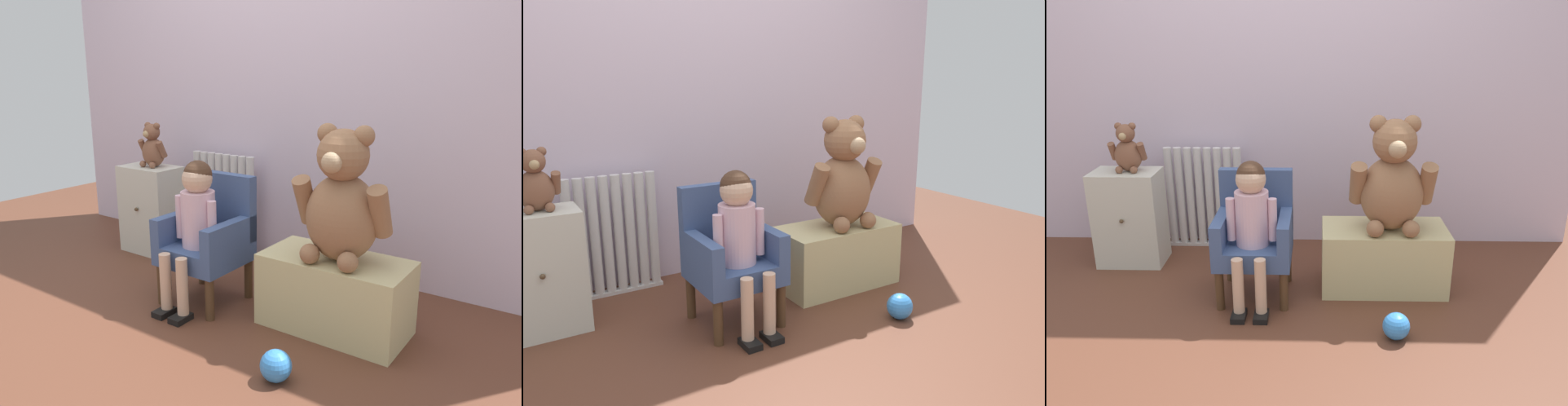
% 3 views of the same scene
% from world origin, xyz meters
% --- Properties ---
extents(ground_plane, '(6.00, 6.00, 0.00)m').
position_xyz_m(ground_plane, '(0.00, 0.00, 0.00)').
color(ground_plane, brown).
extents(back_wall, '(3.80, 0.05, 2.40)m').
position_xyz_m(back_wall, '(0.00, 1.24, 1.20)').
color(back_wall, silver).
rests_on(back_wall, ground_plane).
extents(radiator, '(0.50, 0.05, 0.65)m').
position_xyz_m(radiator, '(-0.47, 1.12, 0.32)').
color(radiator, silver).
rests_on(radiator, ground_plane).
extents(small_dresser, '(0.38, 0.27, 0.57)m').
position_xyz_m(small_dresser, '(-0.86, 0.86, 0.29)').
color(small_dresser, beige).
rests_on(small_dresser, ground_plane).
extents(child_armchair, '(0.39, 0.38, 0.65)m').
position_xyz_m(child_armchair, '(-0.07, 0.51, 0.34)').
color(child_armchair, '#3E5483').
rests_on(child_armchair, ground_plane).
extents(child_figure, '(0.25, 0.35, 0.75)m').
position_xyz_m(child_figure, '(-0.07, 0.41, 0.49)').
color(child_figure, beige).
rests_on(child_figure, ground_plane).
extents(low_bench, '(0.67, 0.34, 0.35)m').
position_xyz_m(low_bench, '(0.62, 0.58, 0.17)').
color(low_bench, '#C8BC84').
rests_on(low_bench, ground_plane).
extents(large_teddy_bear, '(0.44, 0.31, 0.60)m').
position_xyz_m(large_teddy_bear, '(0.64, 0.57, 0.61)').
color(large_teddy_bear, '#946646').
rests_on(large_teddy_bear, low_bench).
extents(small_teddy_bear, '(0.20, 0.14, 0.28)m').
position_xyz_m(small_teddy_bear, '(-0.83, 0.87, 0.70)').
color(small_teddy_bear, brown).
rests_on(small_teddy_bear, small_dresser).
extents(toy_ball, '(0.13, 0.13, 0.13)m').
position_xyz_m(toy_ball, '(0.62, 0.08, 0.06)').
color(toy_ball, '#3685DA').
rests_on(toy_ball, ground_plane).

